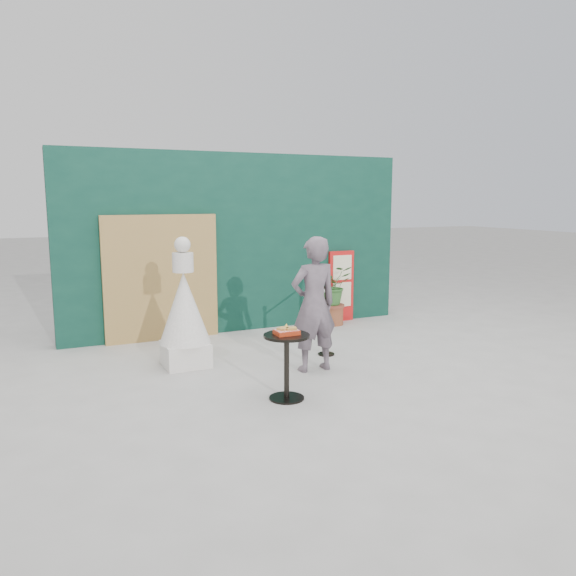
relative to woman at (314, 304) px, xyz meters
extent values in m
plane|color=#ADAAA5|center=(-0.04, -0.48, -0.89)|extent=(60.00, 60.00, 0.00)
cube|color=#0B3227|center=(-0.04, 2.67, 0.61)|extent=(6.00, 0.30, 3.00)
cube|color=tan|center=(-1.44, 2.46, 0.11)|extent=(1.80, 0.08, 2.00)
imported|color=slate|center=(0.00, 0.00, 0.00)|extent=(0.65, 0.44, 1.77)
cube|color=red|center=(1.86, 2.48, -0.24)|extent=(0.50, 0.06, 1.30)
cube|color=beige|center=(1.86, 2.44, 0.11)|extent=(0.38, 0.02, 0.45)
cube|color=beige|center=(1.86, 2.44, -0.39)|extent=(0.38, 0.02, 0.45)
cube|color=red|center=(1.86, 2.44, -0.74)|extent=(0.38, 0.02, 0.18)
cube|color=silver|center=(-1.48, 0.92, -0.73)|extent=(0.59, 0.59, 0.32)
cone|color=white|center=(-1.48, 0.92, -0.08)|extent=(0.68, 0.68, 0.96)
cylinder|color=white|center=(-1.48, 0.92, 0.53)|extent=(0.28, 0.28, 0.26)
sphere|color=silver|center=(-1.48, 0.92, 0.76)|extent=(0.21, 0.21, 0.21)
cylinder|color=black|center=(-0.78, -0.83, -0.88)|extent=(0.40, 0.40, 0.02)
cylinder|color=black|center=(-0.78, -0.83, -0.53)|extent=(0.06, 0.06, 0.72)
cylinder|color=black|center=(-0.78, -0.83, -0.15)|extent=(0.52, 0.52, 0.03)
cube|color=red|center=(-0.78, -0.83, -0.11)|extent=(0.26, 0.19, 0.05)
cube|color=red|center=(-0.78, -0.83, -0.08)|extent=(0.24, 0.17, 0.00)
cube|color=tan|center=(-0.82, -0.82, -0.07)|extent=(0.15, 0.14, 0.02)
cube|color=#BE9445|center=(-0.73, -0.85, -0.07)|extent=(0.13, 0.13, 0.02)
cone|color=yellow|center=(-0.76, -0.78, -0.05)|extent=(0.06, 0.06, 0.06)
cylinder|color=brown|center=(1.57, 2.27, -0.73)|extent=(0.38, 0.38, 0.32)
cylinder|color=brown|center=(1.57, 2.27, -0.54)|extent=(0.42, 0.42, 0.05)
imported|color=#2F6029|center=(1.57, 2.27, -0.17)|extent=(0.63, 0.54, 0.70)
cylinder|color=black|center=(0.51, 0.57, -0.88)|extent=(0.24, 0.24, 0.02)
cylinder|color=black|center=(0.51, 0.57, -0.41)|extent=(0.06, 0.06, 0.96)
sphere|color=black|center=(0.51, 0.57, 0.10)|extent=(0.09, 0.09, 0.09)
cylinder|color=black|center=(1.11, 1.87, -0.88)|extent=(0.24, 0.24, 0.02)
cylinder|color=black|center=(1.11, 1.87, -0.41)|extent=(0.06, 0.06, 0.96)
sphere|color=black|center=(1.11, 1.87, 0.10)|extent=(0.09, 0.09, 0.09)
cylinder|color=silver|center=(0.81, 1.22, -0.01)|extent=(0.63, 1.31, 0.03)
camera|label=1|loc=(-3.34, -6.35, 1.36)|focal=35.00mm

